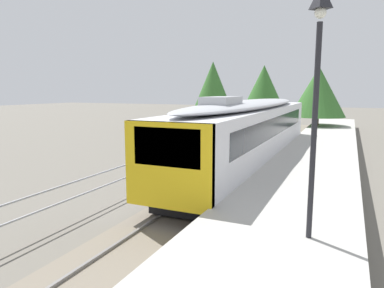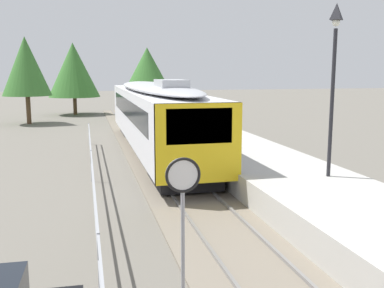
# 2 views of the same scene
# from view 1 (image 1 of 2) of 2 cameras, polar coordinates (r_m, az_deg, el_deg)

# --- Properties ---
(ground_plane) EXTENTS (160.00, 160.00, 0.00)m
(ground_plane) POSITION_cam_1_polar(r_m,az_deg,el_deg) (16.07, -5.36, -6.22)
(ground_plane) COLOR #6B665B
(track_rails) EXTENTS (3.20, 60.00, 0.14)m
(track_rails) POSITION_cam_1_polar(r_m,az_deg,el_deg) (14.86, 4.84, -7.32)
(track_rails) COLOR slate
(track_rails) RESTS_ON ground
(commuter_train) EXTENTS (2.82, 18.57, 3.74)m
(commuter_train) POSITION_cam_1_polar(r_m,az_deg,el_deg) (18.56, 9.41, 2.45)
(commuter_train) COLOR silver
(commuter_train) RESTS_ON track_rails
(station_platform) EXTENTS (3.90, 60.00, 0.90)m
(station_platform) POSITION_cam_1_polar(r_m,az_deg,el_deg) (14.06, 17.55, -6.88)
(station_platform) COLOR #B7B5AD
(station_platform) RESTS_ON ground
(platform_lamp_mid_platform) EXTENTS (0.34, 0.34, 5.35)m
(platform_lamp_mid_platform) POSITION_cam_1_polar(r_m,az_deg,el_deg) (7.85, 19.71, 11.82)
(platform_lamp_mid_platform) COLOR #232328
(platform_lamp_mid_platform) RESTS_ON station_platform
(tree_behind_carpark) EXTENTS (4.94, 4.94, 6.27)m
(tree_behind_carpark) POSITION_cam_1_polar(r_m,az_deg,el_deg) (34.43, 19.81, 7.97)
(tree_behind_carpark) COLOR brown
(tree_behind_carpark) RESTS_ON ground
(tree_behind_station_far) EXTENTS (3.84, 3.84, 6.96)m
(tree_behind_station_far) POSITION_cam_1_polar(r_m,az_deg,el_deg) (35.50, 3.41, 9.46)
(tree_behind_station_far) COLOR brown
(tree_behind_station_far) RESTS_ON ground
(tree_distant_left) EXTENTS (4.94, 4.94, 6.95)m
(tree_distant_left) POSITION_cam_1_polar(r_m,az_deg,el_deg) (41.26, 11.57, 8.82)
(tree_distant_left) COLOR brown
(tree_distant_left) RESTS_ON ground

